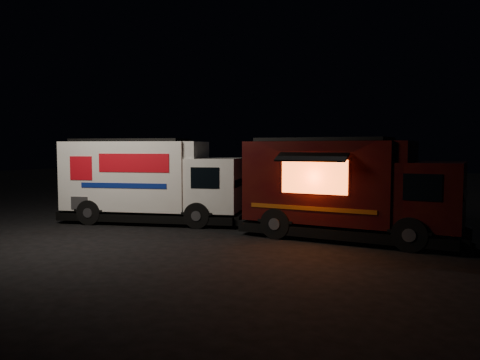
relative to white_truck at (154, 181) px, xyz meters
name	(u,v)px	position (x,y,z in m)	size (l,w,h in m)	color
ground	(191,229)	(1.96, -0.62, -1.44)	(80.00, 80.00, 0.00)	black
white_truck	(154,181)	(0.00, 0.00, 0.00)	(6.35, 2.17, 2.88)	white
red_truck	(351,188)	(6.76, 0.45, -0.01)	(6.15, 2.26, 2.86)	#350E09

